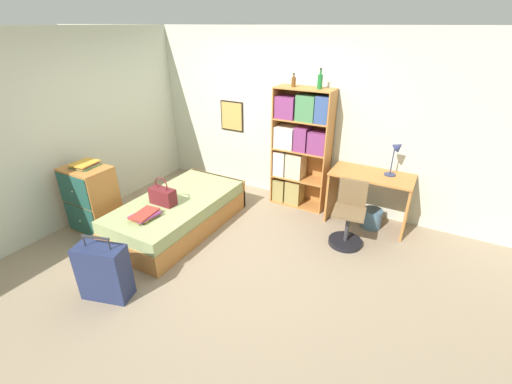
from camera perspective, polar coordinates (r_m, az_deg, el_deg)
ground_plane at (r=4.66m, az=-6.10°, el=-8.02°), size 14.00×14.00×0.00m
wall_back at (r=5.51m, az=3.67°, el=12.42°), size 10.00×0.09×2.60m
wall_left at (r=5.59m, az=-25.70°, el=10.11°), size 0.06×10.00×2.60m
bed at (r=4.94m, az=-12.74°, el=-3.42°), size 1.03×1.96×0.45m
handbag at (r=4.69m, az=-15.29°, el=-0.60°), size 0.35×0.16×0.38m
book_stack_on_bed at (r=4.46m, az=-18.07°, el=-3.70°), size 0.29×0.38×0.07m
suitcase at (r=3.96m, az=-24.02°, el=-12.10°), size 0.55×0.38×0.75m
dresser at (r=5.18m, az=-25.69°, el=-1.08°), size 0.62×0.48×0.92m
magazine_pile_on_dresser at (r=5.04m, az=-26.60°, el=4.12°), size 0.32×0.34×0.06m
bookcase at (r=5.22m, az=7.09°, el=7.58°), size 0.85×0.36×1.82m
bottle_green at (r=5.04m, az=6.29°, el=17.84°), size 0.06×0.06×0.18m
bottle_brown at (r=4.90m, az=10.62°, el=17.71°), size 0.07×0.07×0.27m
desk at (r=5.02m, az=18.41°, el=0.25°), size 1.09×0.56×0.78m
desk_lamp at (r=4.85m, az=22.42°, el=6.18°), size 0.20×0.15×0.49m
desk_chair at (r=4.61m, az=15.04°, el=-5.19°), size 0.44×0.44×0.85m
waste_bin at (r=5.13m, az=18.73°, el=-4.16°), size 0.28×0.28×0.27m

